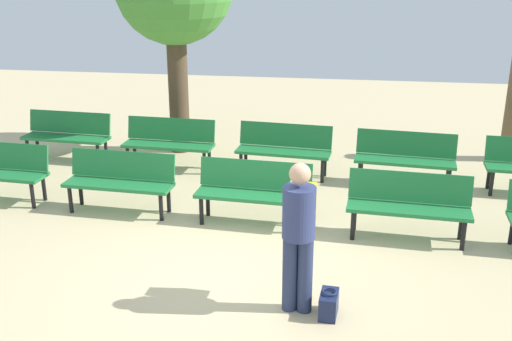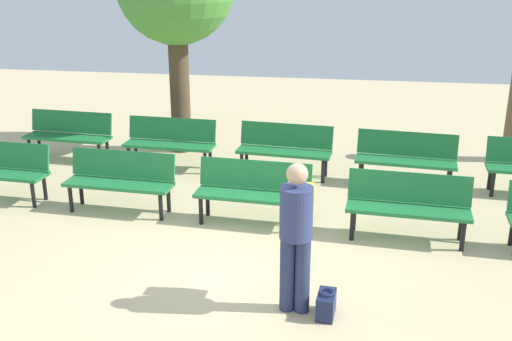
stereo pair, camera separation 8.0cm
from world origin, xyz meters
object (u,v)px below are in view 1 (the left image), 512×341
Objects in this scene: bench_r0_c2 at (254,189)px; bench_r1_c3 at (405,156)px; bench_r1_c0 at (67,133)px; handbag at (329,304)px; bench_r0_c1 at (120,178)px; bench_r1_c2 at (284,147)px; bench_r1_c1 at (169,140)px; bench_r0_c3 at (409,202)px; visitor_with_backpack at (299,228)px.

bench_r0_c2 is 0.99× the size of bench_r1_c3.
handbag is at bearing -38.65° from bench_r1_c0.
bench_r1_c3 is at bearing -0.48° from bench_r1_c0.
bench_r0_c1 is 0.99× the size of bench_r1_c2.
bench_r0_c2 and bench_r1_c1 have the same top height.
bench_r1_c2 is 4.91× the size of handbag.
bench_r1_c3 is (0.11, 2.03, 0.00)m from bench_r0_c3.
visitor_with_backpack reaches higher than bench_r1_c3.
bench_r1_c0 is at bearing -178.77° from bench_r1_c3.
visitor_with_backpack is (0.81, -2.14, 0.43)m from bench_r0_c2.
bench_r1_c3 is at bearing -1.16° from bench_r1_c1.
visitor_with_backpack is at bearing -119.54° from bench_r0_c3.
bench_r1_c1 is 5.29m from handbag.
bench_r1_c0 and bench_r1_c1 have the same top height.
bench_r1_c0 is 6.43m from visitor_with_backpack.
visitor_with_backpack is at bearing -65.84° from bench_r0_c2.
bench_r0_c2 is 2.06m from bench_r1_c2.
bench_r0_c3 is 2.39m from visitor_with_backpack.
bench_r0_c1 is at bearing 143.06° from handbag.
bench_r1_c3 is 0.99× the size of visitor_with_backpack.
visitor_with_backpack reaches higher than bench_r1_c1.
bench_r0_c2 reaches higher than handbag.
bench_r0_c2 and bench_r1_c3 have the same top height.
bench_r0_c2 is at bearing -27.20° from bench_r1_c0.
visitor_with_backpack is (0.60, -4.19, 0.43)m from bench_r1_c2.
visitor_with_backpack is (2.80, -2.27, 0.43)m from bench_r0_c1.
bench_r1_c3 is at bearing 43.54° from bench_r0_c2.
bench_r1_c2 is at bearing 44.26° from bench_r0_c1.
bench_r0_c1 is 3.95m from handbag.
bench_r1_c2 is 0.99× the size of visitor_with_backpack.
bench_r0_c3 is 1.01× the size of bench_r1_c1.
bench_r0_c3 is at bearing -87.67° from bench_r1_c3.
bench_r0_c1 is 4.11m from bench_r0_c3.
handbag is at bearing -59.39° from bench_r0_c2.
bench_r0_c3 is at bearing 65.12° from handbag.
bench_r1_c1 is (1.99, -0.17, 0.00)m from bench_r1_c0.
bench_r1_c1 is (-1.84, 2.12, 0.00)m from bench_r0_c2.
bench_r0_c2 and bench_r1_c2 have the same top height.
bench_r1_c0 reaches higher than handbag.
bench_r0_c1 is 1.00× the size of bench_r1_c1.
bench_r1_c0 and bench_r1_c2 have the same top height.
visitor_with_backpack is at bearing -55.54° from bench_r1_c1.
bench_r0_c2 is 2.88m from bench_r1_c3.
visitor_with_backpack reaches higher than bench_r1_c0.
bench_r1_c2 is (-1.90, 2.22, 0.00)m from bench_r0_c3.
bench_r1_c1 is at bearing 153.63° from bench_r0_c3.
bench_r1_c2 is (4.03, -0.24, 0.00)m from bench_r1_c0.
bench_r1_c2 is (2.05, -0.07, 0.00)m from bench_r1_c1.
bench_r0_c2 is at bearing -134.63° from bench_r1_c3.
bench_r1_c0 is 6.05m from bench_r1_c3.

